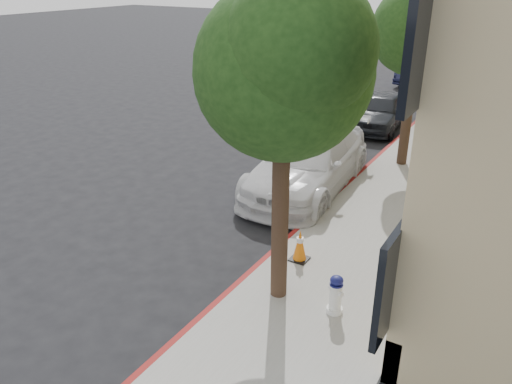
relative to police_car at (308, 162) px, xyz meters
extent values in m
plane|color=black|center=(-1.10, -3.00, -0.81)|extent=(120.00, 120.00, 0.00)
cube|color=gray|center=(2.50, 7.00, -0.73)|extent=(3.20, 50.00, 0.15)
cube|color=maroon|center=(0.96, 7.00, -0.73)|extent=(0.12, 50.00, 0.15)
cylinder|color=black|center=(1.80, -5.00, 0.99)|extent=(0.30, 0.30, 3.30)
sphere|color=#173611|center=(1.80, -5.00, 3.44)|extent=(2.80, 2.80, 2.80)
sphere|color=#173611|center=(2.20, -5.30, 3.84)|extent=(2.24, 2.24, 2.24)
sphere|color=#173611|center=(1.45, -4.70, 3.14)|extent=(2.10, 2.10, 2.10)
cylinder|color=black|center=(1.80, 3.00, 0.94)|extent=(0.30, 0.30, 3.19)
sphere|color=#173611|center=(1.80, 3.00, 3.33)|extent=(2.60, 2.60, 2.60)
sphere|color=#173611|center=(2.20, 2.70, 3.73)|extent=(2.08, 2.08, 2.08)
sphere|color=#173611|center=(1.45, 3.30, 3.03)|extent=(1.95, 1.95, 1.95)
cylinder|color=black|center=(1.80, 11.00, 1.05)|extent=(0.30, 0.30, 3.41)
sphere|color=#173611|center=(1.80, 11.00, 3.55)|extent=(3.00, 3.00, 3.00)
sphere|color=#173611|center=(1.45, 11.30, 3.25)|extent=(2.25, 2.25, 2.25)
imported|color=silver|center=(0.00, 0.00, 0.00)|extent=(2.66, 5.71, 1.61)
cube|color=black|center=(0.00, 0.00, 0.86)|extent=(1.12, 0.36, 0.14)
cube|color=#A50A07|center=(0.00, 0.00, 0.92)|extent=(0.91, 0.29, 0.06)
imported|color=#21242A|center=(-0.14, 6.81, -0.11)|extent=(1.92, 4.21, 1.40)
imported|color=#141633|center=(-0.86, 16.15, -0.09)|extent=(2.06, 4.53, 1.44)
cylinder|color=silver|center=(2.91, -4.98, -0.61)|extent=(0.29, 0.29, 0.09)
cylinder|color=silver|center=(2.91, -4.98, -0.32)|extent=(0.21, 0.21, 0.49)
ellipsoid|color=#131657|center=(2.91, -4.98, 0.00)|extent=(0.23, 0.23, 0.16)
cylinder|color=silver|center=(2.91, -4.98, -0.21)|extent=(0.31, 0.21, 0.09)
cylinder|color=silver|center=(2.91, -4.98, -0.21)|extent=(0.15, 0.18, 0.09)
cube|color=black|center=(1.60, -3.73, -0.64)|extent=(0.36, 0.36, 0.03)
cone|color=orange|center=(1.60, -3.73, -0.30)|extent=(0.28, 0.28, 0.66)
cylinder|color=white|center=(1.60, -3.73, -0.19)|extent=(0.15, 0.15, 0.10)
camera|label=1|loc=(5.42, -11.84, 4.87)|focal=35.00mm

